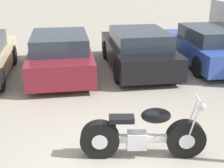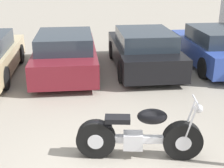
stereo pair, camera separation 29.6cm
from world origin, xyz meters
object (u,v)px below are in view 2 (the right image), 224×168
object	(u,v)px
parked_car_black	(143,50)
parked_car_maroon	(66,54)
motorcycle	(138,135)
parked_car_blue	(216,47)

from	to	relation	value
parked_car_black	parked_car_maroon	bearing A→B (deg)	-176.49
motorcycle	parked_car_black	world-z (taller)	parked_car_black
motorcycle	parked_car_maroon	bearing A→B (deg)	105.87
parked_car_black	parked_car_blue	distance (m)	2.53
parked_car_maroon	parked_car_blue	xyz separation A→B (m)	(5.06, 0.25, 0.00)
motorcycle	parked_car_maroon	size ratio (longest dim) A/B	0.53
parked_car_black	motorcycle	bearing A→B (deg)	-102.58
motorcycle	parked_car_blue	xyz separation A→B (m)	(3.66, 5.17, 0.20)
parked_car_maroon	parked_car_blue	world-z (taller)	same
parked_car_maroon	parked_car_black	bearing A→B (deg)	3.51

